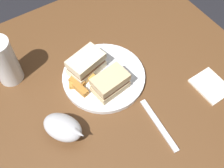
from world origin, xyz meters
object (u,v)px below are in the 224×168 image
(gravy_boat, at_px, (63,127))
(pint_glass, at_px, (5,64))
(sandwich_half_right, at_px, (110,83))
(fork, at_px, (159,125))
(sandwich_half_left, at_px, (86,64))
(plate, at_px, (103,77))
(napkin, at_px, (211,86))

(gravy_boat, bearing_deg, pint_glass, -168.62)
(sandwich_half_right, height_order, gravy_boat, sandwich_half_right)
(pint_glass, height_order, fork, pint_glass)
(gravy_boat, relative_size, fork, 0.76)
(sandwich_half_left, bearing_deg, plate, 35.36)
(pint_glass, xyz_separation_m, fork, (0.39, 0.29, -0.07))
(plate, bearing_deg, fork, 11.93)
(sandwich_half_right, xyz_separation_m, gravy_boat, (0.05, -0.18, -0.01))
(napkin, bearing_deg, gravy_boat, -103.42)
(sandwich_half_left, distance_m, gravy_boat, 0.21)
(gravy_boat, bearing_deg, sandwich_half_right, 104.12)
(sandwich_half_left, relative_size, fork, 0.69)
(sandwich_half_left, distance_m, fork, 0.29)
(plate, bearing_deg, napkin, 51.85)
(sandwich_half_right, bearing_deg, gravy_boat, -75.88)
(sandwich_half_left, xyz_separation_m, gravy_boat, (0.15, -0.16, -0.01))
(plate, height_order, napkin, plate)
(pint_glass, distance_m, fork, 0.49)
(sandwich_half_left, bearing_deg, napkin, 49.56)
(fork, bearing_deg, sandwich_half_left, 21.21)
(gravy_boat, bearing_deg, plate, 117.95)
(sandwich_half_right, relative_size, pint_glass, 0.69)
(napkin, bearing_deg, plate, -128.15)
(sandwich_half_right, xyz_separation_m, fork, (0.17, 0.05, -0.04))
(plate, relative_size, gravy_boat, 1.92)
(gravy_boat, bearing_deg, sandwich_half_left, 132.70)
(napkin, relative_size, fork, 0.61)
(gravy_boat, bearing_deg, fork, 62.04)
(gravy_boat, distance_m, napkin, 0.47)
(pint_glass, bearing_deg, fork, 36.73)
(plate, distance_m, gravy_boat, 0.22)
(napkin, bearing_deg, fork, -85.49)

